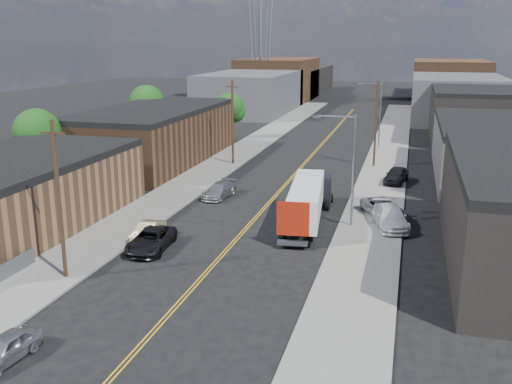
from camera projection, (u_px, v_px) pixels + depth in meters
The scene contains 30 objects.
ground at pixel (320, 146), 80.33m from camera, with size 260.00×260.00×0.00m, color black.
centerline at pixel (300, 168), 66.35m from camera, with size 0.32×120.00×0.01m, color gold.
sidewalk_left at pixel (223, 163), 68.74m from camera, with size 5.00×140.00×0.15m, color slate.
sidewalk_right at pixel (383, 172), 63.92m from camera, with size 5.00×140.00×0.15m, color slate.
warehouse_tan at pixel (12, 193), 45.02m from camera, with size 12.00×22.00×5.60m.
warehouse_brown at pixel (153, 135), 69.13m from camera, with size 12.00×26.00×6.60m.
industrial_right_b at pixel (505, 150), 60.92m from camera, with size 14.00×24.00×6.10m.
industrial_right_c at pixel (480, 114), 84.96m from camera, with size 14.00×22.00×7.60m.
skyline_left_a at pixel (251, 92), 116.99m from camera, with size 16.00×30.00×8.00m, color #3B3B3D.
skyline_right_a at pixel (456, 97), 106.85m from camera, with size 16.00×30.00×8.00m, color #3B3B3D.
skyline_left_b at pixel (278, 79), 140.03m from camera, with size 16.00×26.00×10.00m, color #4C321E.
skyline_right_b at pixel (449, 83), 129.89m from camera, with size 16.00×26.00×10.00m, color #4C321E.
skyline_left_c at pixel (295, 80), 159.06m from camera, with size 16.00×40.00×7.00m, color black.
skyline_right_c at pixel (445, 83), 148.92m from camera, with size 16.00×40.00×7.00m, color black.
streetlight_near at pixel (349, 161), 44.40m from camera, with size 3.39×0.25×9.00m.
streetlight_far at pixel (377, 110), 77.03m from camera, with size 3.39×0.25×9.00m.
utility_pole_left_near at pixel (59, 200), 34.48m from camera, with size 1.60×0.26×10.00m.
utility_pole_left_far at pixel (233, 122), 67.10m from camera, with size 1.60×0.26×10.00m.
utility_pole_right at pixel (376, 123), 65.74m from camera, with size 1.60×0.26×10.00m.
tree_left_near at pixel (38, 136), 57.10m from camera, with size 4.85×4.76×7.91m.
tree_left_mid at pixel (147, 106), 80.32m from camera, with size 5.10×5.04×8.37m.
tree_left_far at pixel (230, 109), 84.55m from camera, with size 4.35×4.20×6.97m.
semi_truck at pixel (309, 198), 46.39m from camera, with size 3.43×13.73×3.53m.
car_left_a at pixel (5, 348), 26.42m from camera, with size 1.56×3.87×1.32m, color #A0A2A5.
car_left_b at pixel (148, 231), 42.64m from camera, with size 1.36×3.90×1.28m, color #9C8E66.
car_left_c at pixel (151, 240), 40.45m from camera, with size 2.46×5.34×1.48m, color black.
car_left_d at pixel (219, 190), 53.96m from camera, with size 1.95×4.78×1.39m, color #96989B.
car_right_lot_a at pixel (383, 208), 47.66m from camera, with size 2.42×5.26×1.46m, color #B8BABE.
car_right_lot_b at pixel (390, 217), 44.98m from camera, with size 2.29×5.64×1.64m, color silver.
car_right_lot_c at pixel (396, 175), 58.88m from camera, with size 1.93×4.80×1.63m, color black.
Camera 1 is at (12.03, -18.89, 14.51)m, focal length 40.00 mm.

